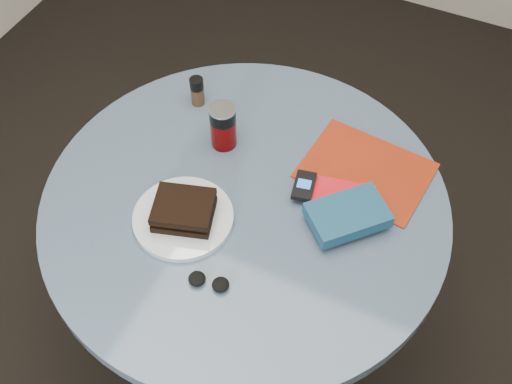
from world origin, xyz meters
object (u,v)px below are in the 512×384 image
at_px(novel, 348,215).
at_px(mp3_player, 304,186).
at_px(soda_can, 223,126).
at_px(pepper_grinder, 197,91).
at_px(headphones, 209,282).
at_px(red_book, 342,198).
at_px(sandwich, 184,210).
at_px(magazine, 366,171).
at_px(table, 246,237).
at_px(plate, 183,218).

bearing_deg(novel, mp3_player, 114.53).
distance_m(soda_can, pepper_grinder, 0.17).
bearing_deg(headphones, soda_can, 112.34).
distance_m(pepper_grinder, mp3_player, 0.42).
bearing_deg(novel, red_book, 73.52).
xyz_separation_m(sandwich, mp3_player, (0.22, 0.20, -0.01)).
xyz_separation_m(soda_can, magazine, (0.37, 0.07, -0.06)).
bearing_deg(mp3_player, magazine, 47.80).
bearing_deg(headphones, table, 96.77).
xyz_separation_m(red_book, headphones, (-0.18, -0.34, -0.00)).
bearing_deg(plate, pepper_grinder, 113.17).
height_order(soda_can, magazine, soda_can).
bearing_deg(plate, headphones, -43.27).
height_order(table, headphones, headphones).
xyz_separation_m(sandwich, soda_can, (-0.03, 0.26, 0.02)).
distance_m(plate, red_book, 0.39).
bearing_deg(novel, sandwich, 157.17).
distance_m(novel, mp3_player, 0.14).
distance_m(table, red_book, 0.29).
height_order(plate, sandwich, sandwich).
xyz_separation_m(table, soda_can, (-0.13, 0.15, 0.23)).
height_order(sandwich, soda_can, soda_can).
relative_size(sandwich, pepper_grinder, 1.92).
height_order(pepper_grinder, mp3_player, pepper_grinder).
xyz_separation_m(magazine, mp3_player, (-0.12, -0.13, 0.02)).
xyz_separation_m(sandwich, novel, (0.35, 0.15, -0.00)).
height_order(table, novel, novel).
distance_m(red_book, novel, 0.07).
bearing_deg(soda_can, headphones, -67.66).
height_order(magazine, headphones, headphones).
distance_m(sandwich, mp3_player, 0.30).
bearing_deg(magazine, plate, -130.44).
height_order(magazine, red_book, red_book).
bearing_deg(novel, table, 142.73).
bearing_deg(magazine, soda_can, -163.68).
bearing_deg(headphones, mp3_player, 74.50).
bearing_deg(headphones, sandwich, 135.60).
bearing_deg(plate, mp3_player, 41.14).
bearing_deg(soda_can, mp3_player, -13.88).
xyz_separation_m(sandwich, pepper_grinder, (-0.16, 0.36, 0.00)).
bearing_deg(soda_can, sandwich, -83.98).
bearing_deg(table, novel, 9.08).
xyz_separation_m(red_book, mp3_player, (-0.09, -0.02, 0.01)).
height_order(soda_can, headphones, soda_can).
xyz_separation_m(magazine, novel, (0.01, -0.17, 0.03)).
bearing_deg(magazine, sandwich, -130.21).
distance_m(plate, sandwich, 0.03).
bearing_deg(table, pepper_grinder, 136.64).
height_order(novel, mp3_player, novel).
relative_size(table, magazine, 3.25).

